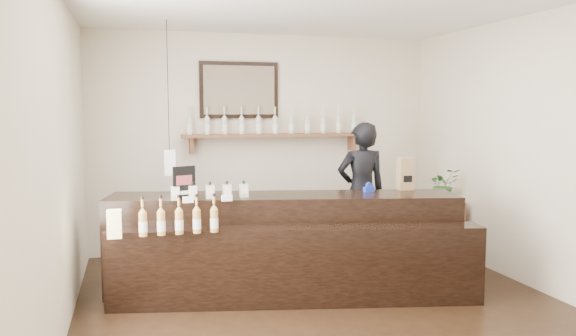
# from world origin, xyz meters

# --- Properties ---
(ground) EXTENTS (5.00, 5.00, 0.00)m
(ground) POSITION_xyz_m (0.00, 0.00, 0.00)
(ground) COLOR black
(ground) RESTS_ON ground
(room_shell) EXTENTS (5.00, 5.00, 5.00)m
(room_shell) POSITION_xyz_m (0.00, 0.00, 1.70)
(room_shell) COLOR beige
(room_shell) RESTS_ON ground
(back_wall_decor) EXTENTS (2.66, 0.96, 1.69)m
(back_wall_decor) POSITION_xyz_m (-0.15, 2.37, 1.76)
(back_wall_decor) COLOR brown
(back_wall_decor) RESTS_ON ground
(counter) EXTENTS (3.55, 1.65, 1.14)m
(counter) POSITION_xyz_m (-0.24, 0.57, 0.46)
(counter) COLOR black
(counter) RESTS_ON ground
(promo_sign) EXTENTS (0.22, 0.10, 0.32)m
(promo_sign) POSITION_xyz_m (-1.23, 0.66, 1.14)
(promo_sign) COLOR black
(promo_sign) RESTS_ON counter
(paper_bag) EXTENTS (0.16, 0.13, 0.35)m
(paper_bag) POSITION_xyz_m (1.11, 0.70, 1.15)
(paper_bag) COLOR olive
(paper_bag) RESTS_ON counter
(tape_dispenser) EXTENTS (0.12, 0.07, 0.10)m
(tape_dispenser) POSITION_xyz_m (0.67, 0.64, 1.02)
(tape_dispenser) COLOR #1931B2
(tape_dispenser) RESTS_ON counter
(side_cabinet) EXTENTS (0.38, 0.51, 0.71)m
(side_cabinet) POSITION_xyz_m (2.00, 1.39, 0.36)
(side_cabinet) COLOR brown
(side_cabinet) RESTS_ON ground
(potted_plant) EXTENTS (0.36, 0.31, 0.40)m
(potted_plant) POSITION_xyz_m (2.00, 1.39, 0.91)
(potted_plant) COLOR #2C5B24
(potted_plant) RESTS_ON side_cabinet
(shopkeeper) EXTENTS (0.70, 0.46, 1.90)m
(shopkeeper) POSITION_xyz_m (0.97, 1.55, 0.95)
(shopkeeper) COLOR black
(shopkeeper) RESTS_ON ground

